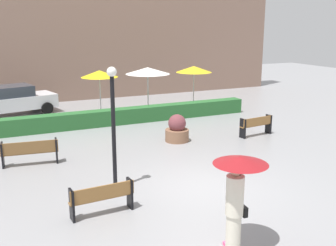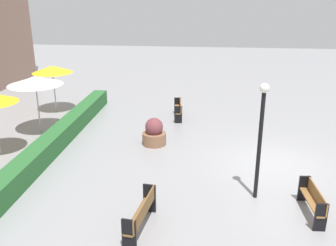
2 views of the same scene
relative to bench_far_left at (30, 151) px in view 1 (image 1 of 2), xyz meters
The scene contains 13 objects.
ground_plane 6.05m from the bench_far_left, 42.18° to the right, with size 60.00×60.00×0.00m, color gray.
bench_far_left is the anchor object (origin of this frame).
bench_near_left 4.78m from the bench_far_left, 75.32° to the right, with size 1.66×0.41×0.81m.
bench_far_right 9.30m from the bench_far_left, ahead, with size 1.64×0.51×0.84m.
pedestrian_with_umbrella 8.15m from the bench_far_left, 65.53° to the right, with size 1.15×1.15×2.07m.
planter_pot 5.86m from the bench_far_left, ahead, with size 0.97×0.97×1.13m.
lamp_post 4.11m from the bench_far_left, 57.39° to the right, with size 0.28×0.28×3.57m.
patio_umbrella_yellow 7.82m from the bench_far_left, 56.09° to the left, with size 1.89×1.89×2.41m.
patio_umbrella_white 9.02m from the bench_far_left, 40.73° to the left, with size 2.33×2.33×2.51m.
patio_umbrella_yellow_far 11.69m from the bench_far_left, 32.81° to the left, with size 2.02×2.02×2.40m.
hedge_strip 6.61m from the bench_far_left, 41.20° to the left, with size 12.99×0.70×0.74m, color #28602D.
building_facade 13.36m from the bench_far_left, 69.52° to the left, with size 28.00×1.20×8.93m, color #846656.
parked_car 8.62m from the bench_far_left, 89.02° to the left, with size 4.49×2.71×1.57m.
Camera 1 is at (-5.70, -9.78, 4.70)m, focal length 43.03 mm.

